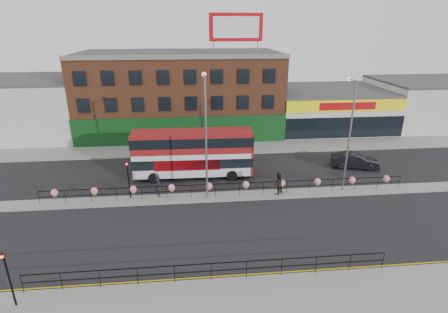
{
  "coord_description": "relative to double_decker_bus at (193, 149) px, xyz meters",
  "views": [
    {
      "loc": [
        -2.8,
        -25.88,
        13.54
      ],
      "look_at": [
        0.0,
        3.0,
        2.5
      ],
      "focal_mm": 28.0,
      "sensor_mm": 36.0,
      "label": 1
    }
  ],
  "objects": [
    {
      "name": "traffic_light_median",
      "position": [
        -5.3,
        -4.17,
        -0.26
      ],
      "size": [
        0.15,
        0.28,
        3.65
      ],
      "color": "black",
      "rests_on": "median"
    },
    {
      "name": "traffic_light_south",
      "position": [
        -9.3,
        -15.57,
        -0.26
      ],
      "size": [
        0.15,
        0.28,
        3.65
      ],
      "color": "black",
      "rests_on": "south_pavement"
    },
    {
      "name": "south_railing",
      "position": [
        0.7,
        -14.67,
        -1.77
      ],
      "size": [
        20.04,
        0.05,
        1.12
      ],
      "color": "black",
      "rests_on": "south_pavement"
    },
    {
      "name": "yellow_line_outer",
      "position": [
        2.7,
        -14.45,
        -2.72
      ],
      "size": [
        60.0,
        0.1,
        0.01
      ],
      "primitive_type": "cube",
      "color": "gold",
      "rests_on": "ground"
    },
    {
      "name": "car",
      "position": [
        16.09,
        0.58,
        -1.96
      ],
      "size": [
        4.09,
        5.5,
        1.53
      ],
      "primitive_type": "imported",
      "rotation": [
        0.0,
        0.0,
        1.29
      ],
      "color": "black",
      "rests_on": "ground"
    },
    {
      "name": "pedestrian_a",
      "position": [
        -3.0,
        -4.02,
        -1.6
      ],
      "size": [
        1.07,
        1.01,
        1.95
      ],
      "primitive_type": "imported",
      "rotation": [
        0.0,
        0.0,
        2.0
      ],
      "color": "black",
      "rests_on": "median"
    },
    {
      "name": "pedestrian_b",
      "position": [
        6.94,
        -4.6,
        -1.64
      ],
      "size": [
        1.58,
        1.57,
        1.87
      ],
      "primitive_type": "imported",
      "rotation": [
        0.0,
        0.0,
        3.77
      ],
      "color": "black",
      "rests_on": "median"
    },
    {
      "name": "supermarket",
      "position": [
        18.7,
        15.34,
        -0.08
      ],
      "size": [
        15.0,
        12.25,
        5.3
      ],
      "color": "silver",
      "rests_on": "ground"
    },
    {
      "name": "ground",
      "position": [
        2.7,
        -4.57,
        -2.73
      ],
      "size": [
        120.0,
        120.0,
        0.0
      ],
      "primitive_type": "plane",
      "color": "black",
      "rests_on": "ground"
    },
    {
      "name": "median",
      "position": [
        2.7,
        -4.57,
        -2.65
      ],
      "size": [
        60.0,
        1.6,
        0.15
      ],
      "primitive_type": "cube",
      "color": "gray",
      "rests_on": "ground"
    },
    {
      "name": "south_pavement",
      "position": [
        2.7,
        -16.57,
        -2.65
      ],
      "size": [
        60.0,
        4.0,
        0.15
      ],
      "primitive_type": "cube",
      "color": "gray",
      "rests_on": "ground"
    },
    {
      "name": "billboard",
      "position": [
        5.2,
        10.42,
        10.46
      ],
      "size": [
        6.0,
        0.29,
        4.4
      ],
      "color": "#A5070D",
      "rests_on": "brick_building"
    },
    {
      "name": "yellow_line_inner",
      "position": [
        2.7,
        -14.27,
        -2.72
      ],
      "size": [
        60.0,
        0.1,
        0.01
      ],
      "primitive_type": "cube",
      "color": "gold",
      "rests_on": "ground"
    },
    {
      "name": "lamp_column_east",
      "position": [
        12.71,
        -4.17,
        2.98
      ],
      "size": [
        0.34,
        1.64,
        9.37
      ],
      "color": "slate",
      "rests_on": "median"
    },
    {
      "name": "lamp_column_west",
      "position": [
        1.0,
        -4.49,
        3.33
      ],
      "size": [
        0.36,
        1.75,
        9.96
      ],
      "color": "slate",
      "rests_on": "median"
    },
    {
      "name": "double_decker_bus",
      "position": [
        0.0,
        0.0,
        0.0
      ],
      "size": [
        11.03,
        2.95,
        4.44
      ],
      "color": "silver",
      "rests_on": "ground"
    },
    {
      "name": "median_railing",
      "position": [
        2.7,
        -4.57,
        -1.68
      ],
      "size": [
        30.04,
        0.56,
        1.23
      ],
      "color": "black",
      "rests_on": "median"
    },
    {
      "name": "north_pavement",
      "position": [
        2.7,
        7.43,
        -2.65
      ],
      "size": [
        60.0,
        4.0,
        0.15
      ],
      "primitive_type": "cube",
      "color": "gray",
      "rests_on": "ground"
    },
    {
      "name": "warehouse_west",
      "position": [
        -21.55,
        15.43,
        0.92
      ],
      "size": [
        15.5,
        12.0,
        7.3
      ],
      "color": "#BCBBB6",
      "rests_on": "ground"
    },
    {
      "name": "brick_building",
      "position": [
        -1.3,
        15.39,
        2.4
      ],
      "size": [
        25.0,
        12.21,
        10.3
      ],
      "color": "brown",
      "rests_on": "ground"
    },
    {
      "name": "warehouse_east",
      "position": [
        33.45,
        15.43,
        0.42
      ],
      "size": [
        14.5,
        12.0,
        6.3
      ],
      "color": "#BCBBB6",
      "rests_on": "ground"
    }
  ]
}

